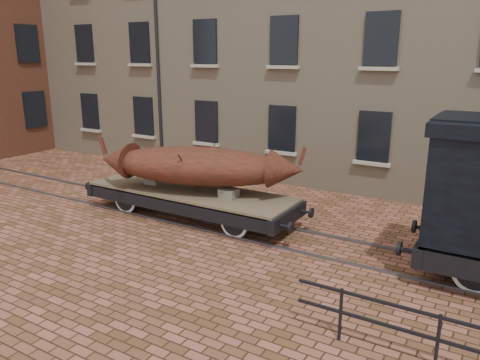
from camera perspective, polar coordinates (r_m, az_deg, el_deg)
The scene contains 4 objects.
ground at distance 13.12m, azimuth 5.14°, elevation -6.97°, with size 90.00×90.00×0.00m, color brown.
rail_track at distance 13.11m, azimuth 5.15°, elevation -6.85°, with size 30.00×1.52×0.06m.
flatcar_wagon at distance 14.46m, azimuth -6.13°, elevation -1.90°, with size 7.54×2.05×1.14m.
iron_boat at distance 14.01m, azimuth -5.17°, elevation 1.74°, with size 6.34×3.34×1.54m.
Camera 1 is at (5.27, -10.96, 4.93)m, focal length 35.00 mm.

